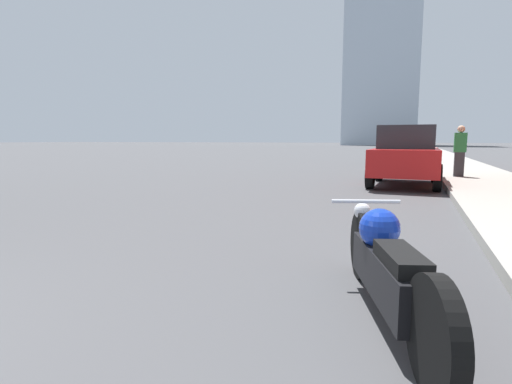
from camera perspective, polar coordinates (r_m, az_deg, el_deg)
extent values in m
cube|color=gray|center=(40.05, 24.55, 5.00)|extent=(2.52, 240.00, 0.15)
cube|color=silver|center=(112.03, 17.89, 21.00)|extent=(17.45, 17.45, 56.45)
cylinder|color=black|center=(3.97, 14.89, -7.34)|extent=(0.30, 0.64, 0.64)
cylinder|color=black|center=(2.36, 24.13, -18.20)|extent=(0.30, 0.64, 0.64)
cube|color=black|center=(3.14, 18.25, -11.10)|extent=(0.65, 1.36, 0.32)
sphere|color=#1433AD|center=(3.32, 17.23, -5.01)|extent=(0.32, 0.32, 0.32)
cube|color=black|center=(2.81, 19.98, -8.84)|extent=(0.40, 0.66, 0.10)
sphere|color=silver|center=(3.93, 14.96, -2.65)|extent=(0.16, 0.16, 0.16)
cylinder|color=silver|center=(3.79, 15.40, -1.31)|extent=(0.60, 0.23, 0.04)
cube|color=red|center=(12.32, 20.58, 4.16)|extent=(1.84, 3.86, 0.71)
cube|color=#23282D|center=(12.31, 20.72, 7.33)|extent=(1.53, 1.87, 0.65)
cylinder|color=black|center=(13.58, 17.21, 3.05)|extent=(0.22, 0.71, 0.71)
cylinder|color=black|center=(13.52, 24.24, 2.71)|extent=(0.22, 0.71, 0.71)
cylinder|color=black|center=(11.23, 16.00, 2.25)|extent=(0.22, 0.71, 0.71)
cylinder|color=black|center=(11.16, 24.51, 1.83)|extent=(0.22, 0.71, 0.71)
cube|color=black|center=(23.99, 21.13, 5.38)|extent=(1.84, 4.08, 0.63)
cube|color=#23282D|center=(23.98, 21.20, 6.90)|extent=(1.54, 1.97, 0.65)
cylinder|color=black|center=(25.27, 19.15, 4.83)|extent=(0.21, 0.69, 0.69)
cylinder|color=black|center=(25.28, 23.00, 4.65)|extent=(0.21, 0.69, 0.69)
cylinder|color=black|center=(22.76, 18.97, 4.60)|extent=(0.21, 0.69, 0.69)
cylinder|color=black|center=(22.77, 23.24, 4.40)|extent=(0.21, 0.69, 0.69)
cube|color=silver|center=(36.46, 21.35, 5.94)|extent=(1.75, 4.35, 0.64)
cube|color=#23282D|center=(36.45, 21.41, 7.02)|extent=(1.49, 2.09, 0.74)
cylinder|color=black|center=(37.83, 20.09, 5.55)|extent=(0.20, 0.72, 0.72)
cylinder|color=black|center=(37.82, 22.61, 5.43)|extent=(0.20, 0.72, 0.72)
cylinder|color=black|center=(35.13, 19.96, 5.44)|extent=(0.20, 0.72, 0.72)
cylinder|color=black|center=(35.12, 22.67, 5.31)|extent=(0.20, 0.72, 0.72)
cube|color=#38383D|center=(14.36, 27.00, 3.54)|extent=(0.29, 0.20, 0.78)
cube|color=#2D7F42|center=(14.34, 27.17, 6.32)|extent=(0.36, 0.20, 0.62)
sphere|color=tan|center=(14.35, 27.27, 8.00)|extent=(0.23, 0.23, 0.23)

